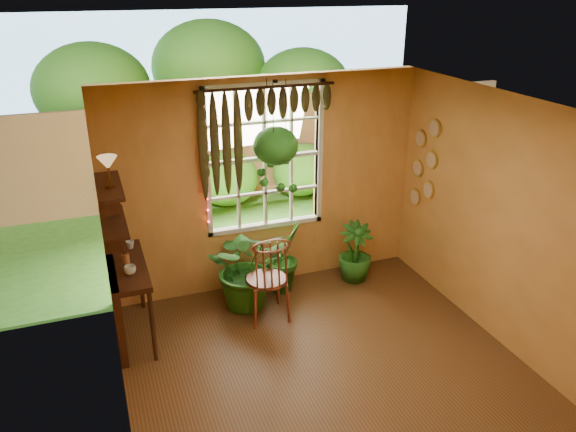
# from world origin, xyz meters

# --- Properties ---
(floor) EXTENTS (4.50, 4.50, 0.00)m
(floor) POSITION_xyz_m (0.00, 0.00, 0.00)
(floor) COLOR #553818
(floor) RESTS_ON ground
(ceiling) EXTENTS (4.50, 4.50, 0.00)m
(ceiling) POSITION_xyz_m (0.00, 0.00, 2.70)
(ceiling) COLOR silver
(ceiling) RESTS_ON wall_back
(wall_back) EXTENTS (4.00, 0.00, 4.00)m
(wall_back) POSITION_xyz_m (0.00, 2.25, 1.35)
(wall_back) COLOR #E19A4C
(wall_back) RESTS_ON floor
(wall_left) EXTENTS (0.00, 4.50, 4.50)m
(wall_left) POSITION_xyz_m (-2.00, 0.00, 1.35)
(wall_left) COLOR #E19A4C
(wall_left) RESTS_ON floor
(wall_right) EXTENTS (0.00, 4.50, 4.50)m
(wall_right) POSITION_xyz_m (2.00, 0.00, 1.35)
(wall_right) COLOR #E19A4C
(wall_right) RESTS_ON floor
(window) EXTENTS (1.52, 0.10, 1.86)m
(window) POSITION_xyz_m (0.00, 2.28, 1.70)
(window) COLOR silver
(window) RESTS_ON wall_back
(valance_vine) EXTENTS (1.70, 0.12, 1.10)m
(valance_vine) POSITION_xyz_m (-0.08, 2.16, 2.28)
(valance_vine) COLOR #371C0F
(valance_vine) RESTS_ON window
(string_lights) EXTENTS (0.03, 0.03, 1.54)m
(string_lights) POSITION_xyz_m (-0.76, 2.19, 1.75)
(string_lights) COLOR #FF2633
(string_lights) RESTS_ON window
(wall_plates) EXTENTS (0.04, 0.32, 1.10)m
(wall_plates) POSITION_xyz_m (1.98, 1.79, 1.55)
(wall_plates) COLOR beige
(wall_plates) RESTS_ON wall_right
(counter_ledge) EXTENTS (0.40, 1.20, 0.90)m
(counter_ledge) POSITION_xyz_m (-1.91, 1.60, 0.55)
(counter_ledge) COLOR #371C0F
(counter_ledge) RESTS_ON floor
(shelf_lower) EXTENTS (0.25, 0.90, 0.04)m
(shelf_lower) POSITION_xyz_m (-1.88, 1.60, 1.40)
(shelf_lower) COLOR #371C0F
(shelf_lower) RESTS_ON wall_left
(shelf_upper) EXTENTS (0.25, 0.90, 0.04)m
(shelf_upper) POSITION_xyz_m (-1.88, 1.60, 1.80)
(shelf_upper) COLOR #371C0F
(shelf_upper) RESTS_ON wall_left
(backyard) EXTENTS (14.00, 10.00, 12.00)m
(backyard) POSITION_xyz_m (0.24, 6.87, 1.28)
(backyard) COLOR #295418
(backyard) RESTS_ON ground
(windsor_chair) EXTENTS (0.49, 0.52, 1.27)m
(windsor_chair) POSITION_xyz_m (-0.27, 1.40, 0.37)
(windsor_chair) COLOR maroon
(windsor_chair) RESTS_ON floor
(potted_plant_left) EXTENTS (1.08, 0.97, 1.07)m
(potted_plant_left) POSITION_xyz_m (-0.40, 1.76, 0.53)
(potted_plant_left) COLOR #184D14
(potted_plant_left) RESTS_ON floor
(potted_plant_mid) EXTENTS (0.65, 0.60, 0.95)m
(potted_plant_mid) POSITION_xyz_m (0.15, 1.98, 0.47)
(potted_plant_mid) COLOR #184D14
(potted_plant_mid) RESTS_ON floor
(potted_plant_right) EXTENTS (0.46, 0.46, 0.80)m
(potted_plant_right) POSITION_xyz_m (1.11, 1.89, 0.40)
(potted_plant_right) COLOR #184D14
(potted_plant_right) RESTS_ON floor
(hanging_basket) EXTENTS (0.53, 0.53, 1.35)m
(hanging_basket) POSITION_xyz_m (0.04, 1.97, 1.89)
(hanging_basket) COLOR black
(hanging_basket) RESTS_ON ceiling
(cup_a) EXTENTS (0.15, 0.15, 0.10)m
(cup_a) POSITION_xyz_m (-1.78, 1.36, 0.95)
(cup_a) COLOR silver
(cup_a) RESTS_ON counter_ledge
(cup_b) EXTENTS (0.12, 0.12, 0.09)m
(cup_b) POSITION_xyz_m (-1.72, 1.98, 0.95)
(cup_b) COLOR beige
(cup_b) RESTS_ON counter_ledge
(brush_jar) EXTENTS (0.08, 0.08, 0.31)m
(brush_jar) POSITION_xyz_m (-1.80, 1.64, 1.02)
(brush_jar) COLOR #97562C
(brush_jar) RESTS_ON counter_ledge
(shelf_vase) EXTENTS (0.14, 0.14, 0.14)m
(shelf_vase) POSITION_xyz_m (-1.87, 1.82, 1.49)
(shelf_vase) COLOR #B2AD99
(shelf_vase) RESTS_ON shelf_lower
(tiffany_lamp) EXTENTS (0.20, 0.20, 0.33)m
(tiffany_lamp) POSITION_xyz_m (-1.86, 1.50, 2.06)
(tiffany_lamp) COLOR #552E18
(tiffany_lamp) RESTS_ON shelf_upper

